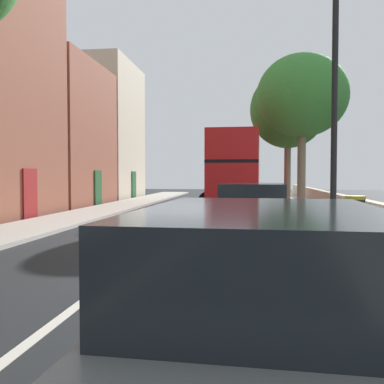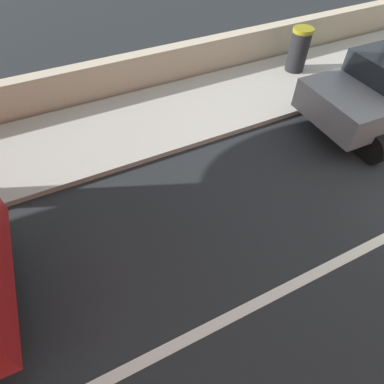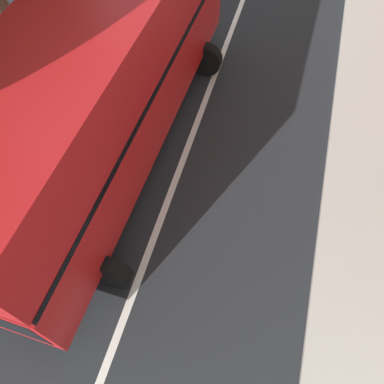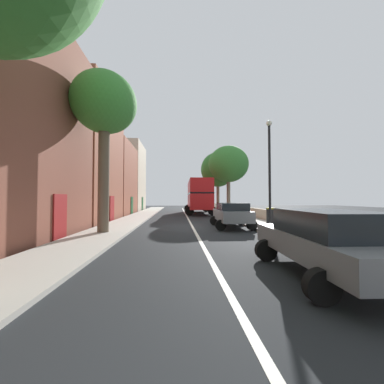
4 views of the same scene
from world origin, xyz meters
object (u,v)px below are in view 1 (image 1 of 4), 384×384
at_px(parked_car_grey_right_2, 253,208).
at_px(lamppost_right, 335,88).
at_px(parked_car_grey_right_0, 263,303).
at_px(double_decker_bus, 237,166).
at_px(litter_bin_right, 355,216).
at_px(street_tree_right_1, 288,110).
at_px(street_tree_right_3, 302,96).

relative_size(parked_car_grey_right_2, lamppost_right, 0.66).
height_order(parked_car_grey_right_0, parked_car_grey_right_2, parked_car_grey_right_0).
relative_size(double_decker_bus, parked_car_grey_right_0, 2.34).
bearing_deg(lamppost_right, parked_car_grey_right_2, 135.87).
distance_m(double_decker_bus, lamppost_right, 15.38).
bearing_deg(parked_car_grey_right_0, litter_bin_right, 73.12).
distance_m(street_tree_right_1, lamppost_right, 18.77).
height_order(parked_car_grey_right_2, litter_bin_right, parked_car_grey_right_2).
distance_m(parked_car_grey_right_0, street_tree_right_1, 26.28).
height_order(parked_car_grey_right_0, lamppost_right, lamppost_right).
xyz_separation_m(parked_car_grey_right_2, lamppost_right, (1.80, -1.75, 2.88)).
distance_m(double_decker_bus, street_tree_right_3, 5.29).
xyz_separation_m(parked_car_grey_right_2, street_tree_right_1, (2.38, 16.88, 5.13)).
bearing_deg(litter_bin_right, parked_car_grey_right_0, -106.88).
xyz_separation_m(parked_car_grey_right_0, parked_car_grey_right_2, (0.00, 8.79, 0.00)).
xyz_separation_m(double_decker_bus, street_tree_right_1, (3.17, 3.53, 3.70)).
relative_size(street_tree_right_1, street_tree_right_3, 1.04).
height_order(parked_car_grey_right_2, street_tree_right_1, street_tree_right_1).
relative_size(parked_car_grey_right_2, street_tree_right_1, 0.49).
bearing_deg(street_tree_right_1, double_decker_bus, -131.92).
xyz_separation_m(street_tree_right_1, street_tree_right_3, (0.29, -5.13, -0.03)).
xyz_separation_m(parked_car_grey_right_0, lamppost_right, (1.80, 7.04, 2.88)).
bearing_deg(litter_bin_right, parked_car_grey_right_2, -170.87).
relative_size(lamppost_right, litter_bin_right, 5.50).
bearing_deg(street_tree_right_1, parked_car_grey_right_0, -95.29).
height_order(street_tree_right_1, lamppost_right, street_tree_right_1).
distance_m(lamppost_right, litter_bin_right, 3.94).
height_order(double_decker_bus, parked_car_grey_right_0, double_decker_bus).
bearing_deg(lamppost_right, double_decker_bus, 99.78).
distance_m(double_decker_bus, litter_bin_right, 13.49).
bearing_deg(parked_car_grey_right_2, double_decker_bus, 93.42).
height_order(double_decker_bus, parked_car_grey_right_2, double_decker_bus).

